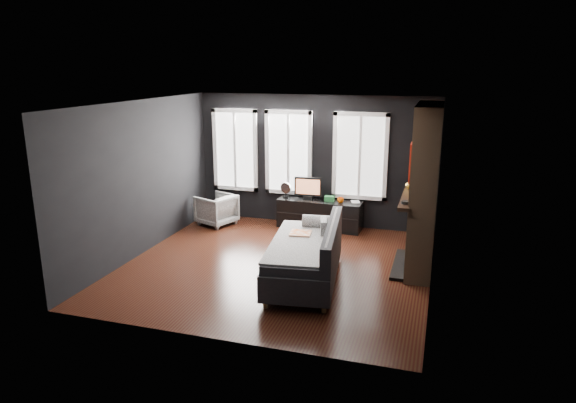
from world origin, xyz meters
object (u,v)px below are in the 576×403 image
(sofa, at_px, (304,252))
(monitor, at_px, (308,187))
(armchair, at_px, (216,208))
(media_console, at_px, (320,214))
(mug, at_px, (341,199))
(book, at_px, (351,197))
(mantel_vase, at_px, (411,184))

(sofa, height_order, monitor, monitor)
(armchair, bearing_deg, media_console, 122.19)
(monitor, bearing_deg, armchair, -170.00)
(sofa, height_order, armchair, sofa)
(sofa, bearing_deg, mug, 81.98)
(book, bearing_deg, mug, -161.19)
(mug, bearing_deg, sofa, -90.62)
(media_console, distance_m, book, 0.76)
(book, distance_m, mantel_vase, 1.80)
(sofa, xyz_separation_m, mantel_vase, (1.44, 1.53, 0.84))
(mug, xyz_separation_m, mantel_vase, (1.42, -1.12, 0.66))
(mug, xyz_separation_m, book, (0.21, 0.07, 0.05))
(armchair, height_order, monitor, monitor)
(monitor, bearing_deg, sofa, -79.25)
(media_console, bearing_deg, mantel_vase, -30.20)
(sofa, bearing_deg, armchair, 130.45)
(media_console, distance_m, monitor, 0.62)
(book, height_order, mantel_vase, mantel_vase)
(sofa, distance_m, armchair, 3.45)
(monitor, distance_m, mug, 0.74)
(monitor, bearing_deg, media_console, -8.27)
(media_console, relative_size, mug, 13.65)
(armchair, bearing_deg, mantel_vase, 100.35)
(armchair, xyz_separation_m, mantel_vase, (4.00, -0.78, 0.96))
(sofa, distance_m, monitor, 2.86)
(mug, distance_m, mantel_vase, 1.92)
(sofa, distance_m, mantel_vase, 2.27)
(media_console, distance_m, mug, 0.57)
(media_console, xyz_separation_m, book, (0.64, -0.00, 0.41))
(armchair, bearing_deg, monitor, 124.39)
(armchair, xyz_separation_m, media_console, (2.15, 0.41, -0.06))
(armchair, xyz_separation_m, monitor, (1.88, 0.44, 0.50))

